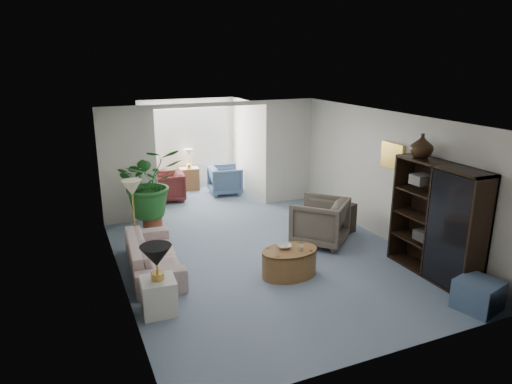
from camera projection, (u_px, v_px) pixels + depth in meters
name	position (u px, v px, depth m)	size (l,w,h in m)	color
floor	(269.00, 260.00, 8.17)	(6.00, 6.00, 0.00)	gray
sunroom_floor	(201.00, 198.00, 11.78)	(2.60, 2.60, 0.00)	gray
back_pier_left	(128.00, 166.00, 9.73)	(1.20, 0.12, 2.50)	silver
back_pier_right	(288.00, 151.00, 11.18)	(1.20, 0.12, 2.50)	silver
back_header	(212.00, 105.00, 10.12)	(2.60, 0.12, 0.10)	silver
window_pane	(188.00, 137.00, 12.33)	(2.20, 0.02, 1.50)	white
window_blinds	(188.00, 137.00, 12.30)	(2.20, 0.02, 1.50)	white
framed_picture	(393.00, 156.00, 8.54)	(0.04, 0.50, 0.40)	beige
sofa	(153.00, 255.00, 7.70)	(1.99, 0.78, 0.58)	beige
end_table	(159.00, 296.00, 6.45)	(0.47, 0.47, 0.51)	silver
table_lamp	(156.00, 256.00, 6.27)	(0.44, 0.44, 0.30)	black
floor_lamp	(132.00, 188.00, 8.10)	(0.36, 0.36, 0.28)	beige
coffee_table	(289.00, 262.00, 7.57)	(0.95, 0.95, 0.45)	olive
coffee_bowl	(284.00, 246.00, 7.57)	(0.24, 0.24, 0.06)	beige
coffee_cup	(301.00, 248.00, 7.46)	(0.09, 0.09, 0.09)	beige
wingback_chair	(320.00, 221.00, 8.82)	(0.94, 0.97, 0.88)	#5D5449
side_table_dark	(342.00, 218.00, 9.39)	(0.50, 0.40, 0.60)	black
entertainment_cabinet	(437.00, 221.00, 7.39)	(0.45, 1.69, 1.88)	black
cabinet_urn	(422.00, 146.00, 7.51)	(0.38, 0.38, 0.39)	black
ottoman	(478.00, 295.00, 6.56)	(0.55, 0.55, 0.44)	slate
plant_pot	(153.00, 223.00, 9.54)	(0.40, 0.40, 0.32)	#97462C
house_plant	(150.00, 182.00, 9.29)	(1.29, 1.12, 1.43)	#216224
sunroom_chair_blue	(225.00, 180.00, 12.02)	(0.78, 0.81, 0.73)	slate
sunroom_chair_maroon	(168.00, 187.00, 11.45)	(0.76, 0.78, 0.71)	maroon
sunroom_table	(189.00, 179.00, 12.41)	(0.49, 0.38, 0.60)	olive
shelf_clutter	(440.00, 214.00, 7.24)	(0.30, 1.18, 1.06)	#3D3B39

